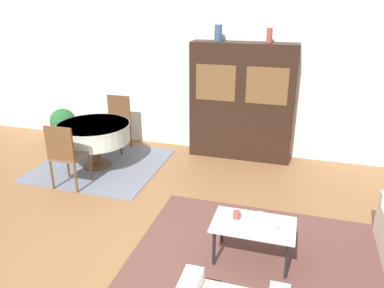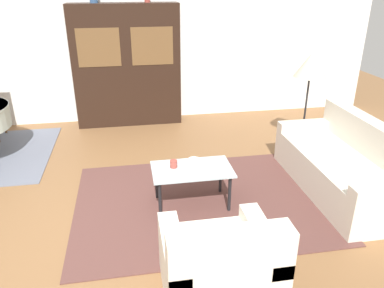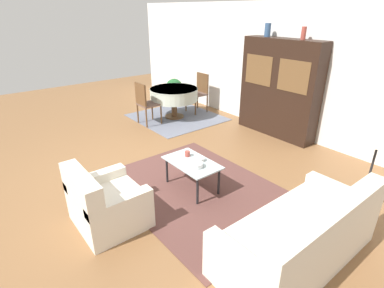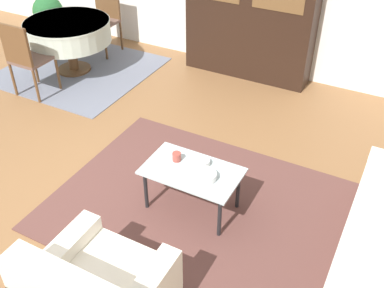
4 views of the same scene
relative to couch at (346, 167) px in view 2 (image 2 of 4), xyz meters
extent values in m
plane|color=brown|center=(-2.98, -0.58, -0.30)|extent=(14.00, 14.00, 0.00)
cube|color=white|center=(-2.98, 3.05, 1.05)|extent=(10.00, 0.06, 2.70)
cube|color=brown|center=(-1.76, 0.02, -0.30)|extent=(2.82, 2.12, 0.01)
cube|color=silver|center=(-0.06, 0.00, -0.08)|extent=(0.88, 1.93, 0.45)
cube|color=silver|center=(0.28, 0.00, 0.34)|extent=(0.20, 1.93, 0.40)
cube|color=silver|center=(-0.06, 0.88, 0.20)|extent=(0.88, 0.16, 0.12)
cube|color=silver|center=(-1.88, -1.34, -0.08)|extent=(0.87, 0.80, 0.44)
cube|color=silver|center=(-1.88, -1.64, 0.33)|extent=(0.87, 0.20, 0.38)
cube|color=silver|center=(-2.24, -1.34, 0.19)|extent=(0.16, 0.80, 0.12)
cube|color=silver|center=(-1.52, -1.34, 0.19)|extent=(0.16, 0.80, 0.12)
cylinder|color=black|center=(-2.24, -0.21, -0.08)|extent=(0.04, 0.04, 0.43)
cylinder|color=black|center=(-1.48, -0.21, -0.08)|extent=(0.04, 0.04, 0.43)
cylinder|color=black|center=(-2.24, 0.19, -0.08)|extent=(0.04, 0.04, 0.43)
cylinder|color=black|center=(-1.48, 0.19, -0.08)|extent=(0.04, 0.04, 0.43)
cube|color=silver|center=(-1.86, -0.01, 0.14)|extent=(0.88, 0.53, 0.02)
cube|color=black|center=(-2.47, 2.81, 0.70)|extent=(1.77, 0.39, 2.01)
cube|color=brown|center=(-2.90, 2.62, 1.05)|extent=(0.67, 0.01, 0.60)
cube|color=brown|center=(-2.05, 2.62, 1.05)|extent=(0.67, 0.01, 0.60)
cylinder|color=brown|center=(-4.53, 2.64, -0.07)|extent=(0.04, 0.04, 0.46)
cylinder|color=black|center=(0.07, 1.30, -0.29)|extent=(0.28, 0.28, 0.02)
cylinder|color=black|center=(0.07, 1.30, 0.26)|extent=(0.03, 0.03, 1.08)
cone|color=beige|center=(0.07, 1.30, 0.95)|extent=(0.46, 0.46, 0.35)
cylinder|color=#9E4238|center=(-2.05, 0.05, 0.20)|extent=(0.08, 0.08, 0.08)
cylinder|color=white|center=(-1.70, -0.06, 0.19)|extent=(0.20, 0.20, 0.07)
cylinder|color=white|center=(-1.82, 0.10, 0.18)|extent=(0.14, 0.14, 0.05)
camera|label=1|loc=(-1.54, -3.43, 2.40)|focal=35.00mm
camera|label=2|loc=(-2.49, -3.58, 2.05)|focal=35.00mm
camera|label=3|loc=(1.23, -2.47, 2.24)|focal=28.00mm
camera|label=4|loc=(-0.40, -2.76, 2.72)|focal=42.00mm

